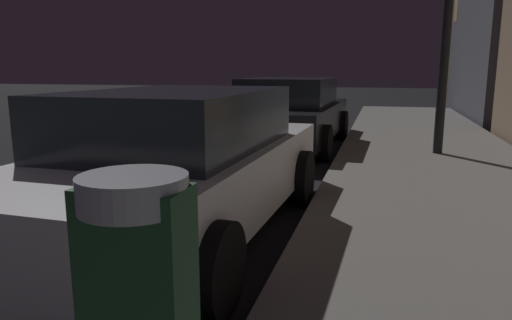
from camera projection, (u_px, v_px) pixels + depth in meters
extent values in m
cube|color=#1E4728|center=(137.00, 269.00, 0.83)|extent=(0.19, 0.11, 0.30)
cylinder|color=#999EA5|center=(133.00, 192.00, 0.80)|extent=(0.19, 0.19, 0.06)
cube|color=black|center=(108.00, 244.00, 0.84)|extent=(0.01, 0.08, 0.11)
cube|color=silver|center=(181.00, 178.00, 4.62)|extent=(1.98, 4.52, 0.64)
cube|color=#1E2328|center=(178.00, 120.00, 4.49)|extent=(1.69, 2.49, 0.56)
cylinder|color=black|center=(165.00, 168.00, 6.23)|extent=(0.24, 0.67, 0.66)
cylinder|color=black|center=(301.00, 178.00, 5.70)|extent=(0.24, 0.67, 0.66)
cylinder|color=black|center=(215.00, 269.00, 3.10)|extent=(0.24, 0.67, 0.66)
cube|color=black|center=(289.00, 120.00, 9.87)|extent=(2.02, 4.53, 0.64)
cube|color=#1E2328|center=(289.00, 92.00, 9.71)|extent=(1.73, 2.38, 0.56)
cylinder|color=black|center=(263.00, 122.00, 11.48)|extent=(0.24, 0.67, 0.66)
cylinder|color=black|center=(342.00, 125.00, 10.95)|extent=(0.24, 0.67, 0.66)
cylinder|color=black|center=(223.00, 138.00, 8.88)|extent=(0.24, 0.67, 0.66)
cylinder|color=black|center=(324.00, 143.00, 8.34)|extent=(0.24, 0.67, 0.66)
cube|color=#F2D17F|center=(448.00, 69.00, 19.92)|extent=(0.06, 0.90, 1.20)
cube|color=#F2D17F|center=(457.00, 6.00, 18.18)|extent=(0.06, 0.90, 1.20)
cube|color=#F2D17F|center=(448.00, 74.00, 19.77)|extent=(0.06, 0.90, 1.20)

